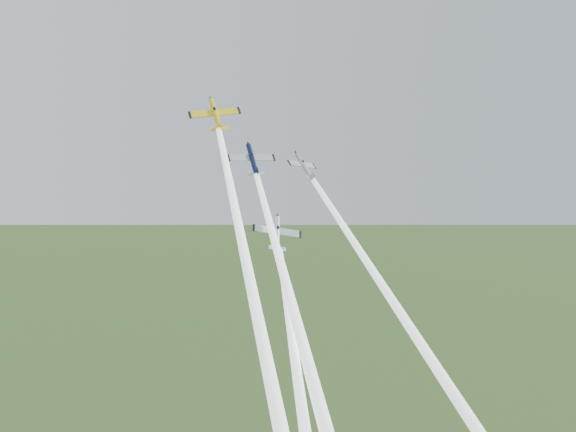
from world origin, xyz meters
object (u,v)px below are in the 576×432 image
object	(u,v)px
plane_yellow	(216,115)
plane_navy	(252,160)
plane_silver_right	(304,166)
plane_silver_low	(277,233)

from	to	relation	value
plane_yellow	plane_navy	size ratio (longest dim) A/B	1.02
plane_navy	plane_silver_right	distance (m)	11.01
plane_navy	plane_silver_right	size ratio (longest dim) A/B	1.14
plane_yellow	plane_silver_right	size ratio (longest dim) A/B	1.16
plane_yellow	plane_silver_low	bearing A→B (deg)	-34.40
plane_navy	plane_silver_right	xyz separation A→B (m)	(10.94, 0.28, -1.20)
plane_silver_low	plane_yellow	bearing A→B (deg)	153.16
plane_silver_low	plane_navy	bearing A→B (deg)	109.13
plane_yellow	plane_silver_right	world-z (taller)	plane_yellow
plane_navy	plane_silver_low	xyz separation A→B (m)	(-0.70, -8.52, -11.60)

